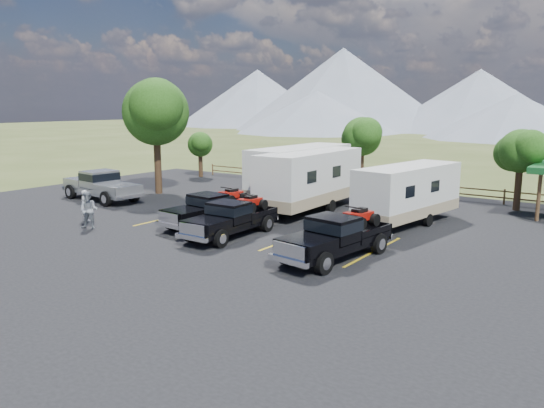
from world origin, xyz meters
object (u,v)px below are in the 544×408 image
Objects in this scene: rig_right at (337,236)px; trailer_center at (310,180)px; trailer_left at (300,174)px; person_a at (86,205)px; rig_left at (211,208)px; trailer_right at (408,194)px; person_b at (89,210)px; pickup_silver at (101,185)px; rig_center at (232,218)px; tree_big_nw at (156,112)px.

trailer_center is at bearing 135.44° from rig_right.
person_a is (-6.43, -10.99, -1.01)m from trailer_left.
trailer_center reaches higher than rig_left.
trailer_right is at bearing -148.19° from person_a.
trailer_center is 5.32× the size of person_b.
trailer_left is at bearing 126.56° from pickup_silver.
person_a is 1.96m from person_b.
trailer_left is 2.61m from trailer_center.
trailer_right is (5.70, 7.22, 0.70)m from rig_center.
rig_center is at bearing -119.32° from trailer_right.
trailer_left is at bearing 134.13° from trailer_center.
person_b is (1.68, -1.01, 0.11)m from person_a.
rig_center is 9.23m from trailer_right.
trailer_center is 1.14× the size of trailer_right.
tree_big_nw reaches higher than person_a.
trailer_center is at bearing -170.83° from trailer_right.
trailer_left is 12.93m from person_b.
person_b is (5.24, -9.40, -4.62)m from tree_big_nw.
trailer_right is (7.96, 6.14, 0.70)m from rig_left.
rig_right is at bearing 86.48° from pickup_silver.
trailer_right is (7.70, -1.83, -0.25)m from trailer_left.
tree_big_nw reaches higher than rig_left.
rig_center is 5.75m from rig_right.
tree_big_nw reaches higher than trailer_right.
trailer_left is at bearing 92.80° from rig_left.
pickup_silver is (-0.83, -4.08, -4.56)m from tree_big_nw.
person_a is (-14.17, -1.57, -0.11)m from rig_right.
tree_big_nw is at bearing 150.08° from rig_center.
rig_center is at bearing -8.36° from person_b.
rig_center is at bearing -76.16° from trailer_left.
rig_left and rig_center have the same top height.
person_b reaches higher than person_a.
trailer_center is 13.58m from pickup_silver.
tree_big_nw reaches higher than rig_center.
person_b is at bearing -131.79° from trailer_right.
rig_right is 12.75m from person_b.
pickup_silver is (-12.66, -4.83, -0.81)m from trailer_center.
rig_center is 13.03m from pickup_silver.
trailer_left is (0.26, 7.97, 0.95)m from rig_left.
trailer_center is at bearing -43.60° from trailer_left.
rig_right is at bearing -21.04° from tree_big_nw.
trailer_center is (2.11, 6.12, 0.92)m from rig_left.
tree_big_nw is 1.19× the size of pickup_silver.
rig_left is 0.57× the size of trailer_center.
rig_center is 0.85× the size of pickup_silver.
tree_big_nw is 0.79× the size of trailer_center.
trailer_right reaches higher than person_b.
trailer_right is at bearing -0.67° from trailer_center.
trailer_left reaches higher than person_b.
tree_big_nw is 10.97m from trailer_left.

